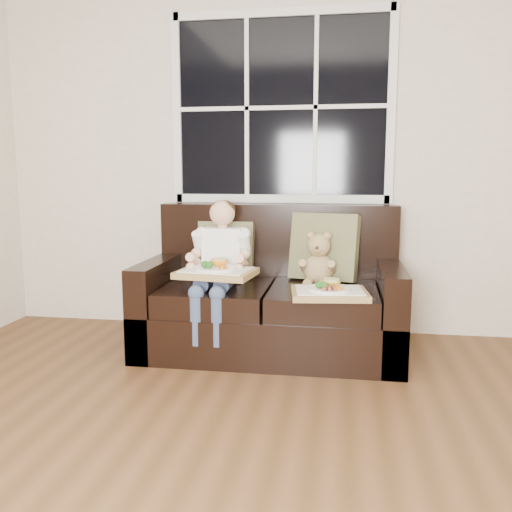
% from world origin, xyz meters
% --- Properties ---
extents(room_walls, '(4.52, 5.02, 2.71)m').
position_xyz_m(room_walls, '(0.00, 0.00, 1.59)').
color(room_walls, beige).
rests_on(room_walls, ground).
extents(window_back, '(1.62, 0.04, 1.37)m').
position_xyz_m(window_back, '(-0.12, 2.48, 1.65)').
color(window_back, black).
rests_on(window_back, room_walls).
extents(loveseat, '(1.70, 0.92, 0.96)m').
position_xyz_m(loveseat, '(-0.12, 2.02, 0.31)').
color(loveseat, black).
rests_on(loveseat, ground).
extents(pillow_left, '(0.39, 0.18, 0.40)m').
position_xyz_m(pillow_left, '(-0.47, 2.17, 0.65)').
color(pillow_left, olive).
rests_on(pillow_left, loveseat).
extents(pillow_right, '(0.49, 0.31, 0.47)m').
position_xyz_m(pillow_right, '(0.22, 2.17, 0.68)').
color(pillow_right, olive).
rests_on(pillow_right, loveseat).
extents(child, '(0.38, 0.59, 0.85)m').
position_xyz_m(child, '(-0.45, 1.90, 0.64)').
color(child, white).
rests_on(child, loveseat).
extents(teddy_bear, '(0.22, 0.28, 0.36)m').
position_xyz_m(teddy_bear, '(0.19, 2.04, 0.59)').
color(teddy_bear, tan).
rests_on(teddy_bear, loveseat).
extents(tray_left, '(0.50, 0.41, 0.11)m').
position_xyz_m(tray_left, '(-0.43, 1.70, 0.58)').
color(tray_left, '#AD854E').
rests_on(tray_left, child).
extents(tray_right, '(0.49, 0.40, 0.10)m').
position_xyz_m(tray_right, '(0.27, 1.66, 0.48)').
color(tray_right, '#AD854E').
rests_on(tray_right, loveseat).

